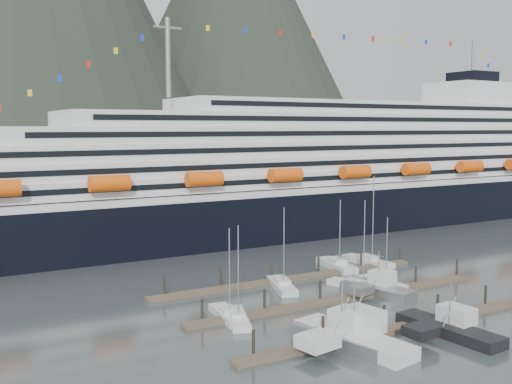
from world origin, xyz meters
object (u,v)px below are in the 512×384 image
(cruise_ship, at_px, (326,177))
(trawler_e, at_px, (377,289))
(sailboat_f, at_px, (337,266))
(trawler_a, at_px, (352,337))
(sailboat_b, at_px, (237,319))
(sailboat_a, at_px, (227,315))
(sailboat_g, at_px, (368,262))
(trawler_b, at_px, (341,336))
(sailboat_e, at_px, (282,286))
(trawler_c, at_px, (448,328))
(sailboat_h, at_px, (382,283))
(sailboat_d, at_px, (358,286))

(cruise_ship, relative_size, trawler_e, 18.42)
(sailboat_f, bearing_deg, trawler_e, 171.63)
(cruise_ship, distance_m, trawler_a, 80.81)
(sailboat_b, bearing_deg, sailboat_a, 33.33)
(sailboat_g, bearing_deg, trawler_b, 129.92)
(sailboat_e, xyz_separation_m, trawler_e, (10.24, -9.64, 0.49))
(sailboat_b, height_order, trawler_c, sailboat_b)
(sailboat_g, height_order, sailboat_h, sailboat_g)
(cruise_ship, xyz_separation_m, sailboat_e, (-39.02, -42.45, -11.63))
(sailboat_a, xyz_separation_m, trawler_e, (23.70, -1.32, 0.50))
(sailboat_e, bearing_deg, sailboat_b, 145.89)
(sailboat_g, bearing_deg, trawler_c, 148.72)
(sailboat_e, relative_size, trawler_a, 0.83)
(sailboat_f, bearing_deg, sailboat_g, -83.90)
(sailboat_a, distance_m, sailboat_f, 32.23)
(sailboat_e, xyz_separation_m, sailboat_h, (14.09, -6.29, -0.01))
(sailboat_a, bearing_deg, trawler_a, -147.13)
(sailboat_d, distance_m, sailboat_e, 11.37)
(cruise_ship, relative_size, sailboat_e, 16.32)
(cruise_ship, height_order, trawler_e, cruise_ship)
(cruise_ship, bearing_deg, trawler_b, -124.95)
(trawler_a, relative_size, trawler_b, 1.21)
(sailboat_f, bearing_deg, sailboat_b, 129.33)
(sailboat_f, distance_m, sailboat_h, 12.84)
(trawler_a, height_order, trawler_b, trawler_a)
(trawler_a, bearing_deg, trawler_e, -58.24)
(sailboat_f, relative_size, trawler_e, 1.10)
(sailboat_a, distance_m, trawler_b, 16.15)
(sailboat_h, bearing_deg, sailboat_d, 80.82)
(sailboat_a, relative_size, trawler_a, 0.78)
(cruise_ship, distance_m, sailboat_a, 73.94)
(trawler_a, bearing_deg, sailboat_d, -50.56)
(trawler_b, bearing_deg, sailboat_b, 11.60)
(sailboat_d, relative_size, trawler_a, 0.90)
(sailboat_g, relative_size, trawler_c, 1.19)
(sailboat_a, relative_size, sailboat_d, 0.87)
(sailboat_a, distance_m, trawler_e, 23.74)
(sailboat_d, xyz_separation_m, trawler_b, (-16.50, -17.21, 0.57))
(trawler_e, bearing_deg, sailboat_f, -31.99)
(trawler_a, distance_m, trawler_b, 1.29)
(sailboat_a, bearing_deg, trawler_b, -148.63)
(trawler_b, bearing_deg, sailboat_a, 9.98)
(sailboat_e, distance_m, trawler_a, 24.58)
(sailboat_g, bearing_deg, sailboat_e, 100.15)
(cruise_ship, height_order, sailboat_f, cruise_ship)
(trawler_c, bearing_deg, sailboat_b, 43.81)
(cruise_ship, distance_m, sailboat_d, 57.57)
(sailboat_g, relative_size, trawler_a, 1.05)
(trawler_b, bearing_deg, sailboat_e, -31.03)
(sailboat_f, relative_size, sailboat_g, 0.77)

